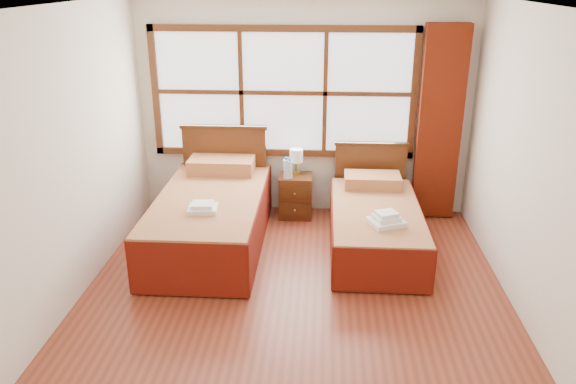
{
  "coord_description": "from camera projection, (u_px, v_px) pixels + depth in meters",
  "views": [
    {
      "loc": [
        0.24,
        -4.41,
        2.83
      ],
      "look_at": [
        -0.09,
        0.7,
        0.82
      ],
      "focal_mm": 35.0,
      "sensor_mm": 36.0,
      "label": 1
    }
  ],
  "objects": [
    {
      "name": "bottle_far",
      "position": [
        290.0,
        169.0,
        6.7
      ],
      "size": [
        0.07,
        0.07,
        0.25
      ],
      "color": "#C2E2F9",
      "rests_on": "nightstand"
    },
    {
      "name": "towels_right",
      "position": [
        386.0,
        219.0,
        5.57
      ],
      "size": [
        0.4,
        0.38,
        0.13
      ],
      "rotation": [
        0.0,
        0.0,
        0.41
      ],
      "color": "white",
      "rests_on": "bed_right"
    },
    {
      "name": "bed_left",
      "position": [
        212.0,
        215.0,
        6.2
      ],
      "size": [
        1.13,
        2.2,
        1.11
      ],
      "color": "#41240D",
      "rests_on": "floor"
    },
    {
      "name": "floor",
      "position": [
        293.0,
        303.0,
        5.15
      ],
      "size": [
        4.5,
        4.5,
        0.0
      ],
      "primitive_type": "plane",
      "color": "brown",
      "rests_on": "ground"
    },
    {
      "name": "curtain",
      "position": [
        439.0,
        124.0,
        6.59
      ],
      "size": [
        0.5,
        0.16,
        2.3
      ],
      "primitive_type": "cube",
      "color": "#651A0A",
      "rests_on": "wall_back"
    },
    {
      "name": "bottle_near",
      "position": [
        286.0,
        169.0,
        6.7
      ],
      "size": [
        0.07,
        0.07,
        0.26
      ],
      "color": "#C2E2F9",
      "rests_on": "nightstand"
    },
    {
      "name": "lamp",
      "position": [
        296.0,
        156.0,
        6.81
      ],
      "size": [
        0.16,
        0.16,
        0.31
      ],
      "color": "gold",
      "rests_on": "nightstand"
    },
    {
      "name": "wall_back",
      "position": [
        304.0,
        109.0,
        6.77
      ],
      "size": [
        4.0,
        0.0,
        4.0
      ],
      "primitive_type": "plane",
      "rotation": [
        1.57,
        0.0,
        0.0
      ],
      "color": "silver",
      "rests_on": "floor"
    },
    {
      "name": "wall_left",
      "position": [
        61.0,
        165.0,
        4.8
      ],
      "size": [
        0.0,
        4.5,
        4.5
      ],
      "primitive_type": "plane",
      "rotation": [
        1.57,
        0.0,
        1.57
      ],
      "color": "silver",
      "rests_on": "floor"
    },
    {
      "name": "bed_right",
      "position": [
        375.0,
        224.0,
        6.11
      ],
      "size": [
        0.96,
        1.98,
        0.93
      ],
      "color": "#41240D",
      "rests_on": "floor"
    },
    {
      "name": "ceiling",
      "position": [
        295.0,
        6.0,
        4.2
      ],
      "size": [
        4.5,
        4.5,
        0.0
      ],
      "primitive_type": "plane",
      "rotation": [
        3.14,
        0.0,
        0.0
      ],
      "color": "white",
      "rests_on": "wall_back"
    },
    {
      "name": "nightstand",
      "position": [
        296.0,
        196.0,
        6.91
      ],
      "size": [
        0.4,
        0.4,
        0.53
      ],
      "color": "#512811",
      "rests_on": "floor"
    },
    {
      "name": "wall_right",
      "position": [
        539.0,
        175.0,
        4.56
      ],
      "size": [
        0.0,
        4.5,
        4.5
      ],
      "primitive_type": "plane",
      "rotation": [
        1.57,
        0.0,
        -1.57
      ],
      "color": "silver",
      "rests_on": "floor"
    },
    {
      "name": "towels_left",
      "position": [
        203.0,
        207.0,
        5.65
      ],
      "size": [
        0.31,
        0.27,
        0.08
      ],
      "rotation": [
        0.0,
        0.0,
        0.08
      ],
      "color": "white",
      "rests_on": "bed_left"
    },
    {
      "name": "window",
      "position": [
        283.0,
        93.0,
        6.67
      ],
      "size": [
        3.16,
        0.06,
        1.56
      ],
      "color": "white",
      "rests_on": "wall_back"
    }
  ]
}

